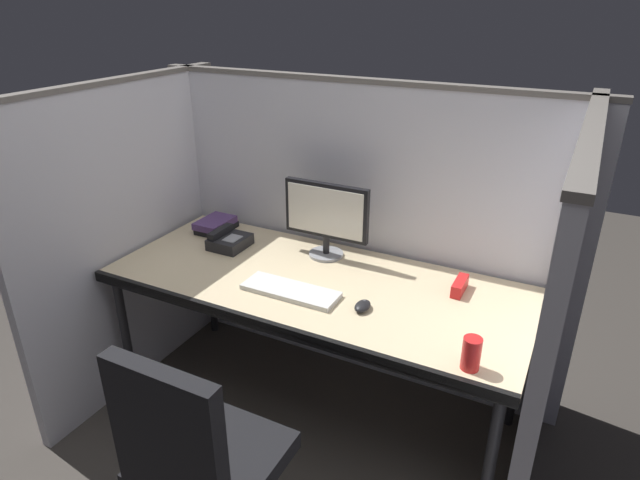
{
  "coord_description": "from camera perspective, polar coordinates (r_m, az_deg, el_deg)",
  "views": [
    {
      "loc": [
        1.0,
        -1.6,
        1.92
      ],
      "look_at": [
        0.0,
        0.35,
        0.92
      ],
      "focal_mm": 30.37,
      "sensor_mm": 36.0,
      "label": 1
    }
  ],
  "objects": [
    {
      "name": "ground_plane",
      "position": [
        2.69,
        -3.63,
        -21.01
      ],
      "size": [
        8.0,
        8.0,
        0.0
      ],
      "primitive_type": "plane",
      "color": "#423D38"
    },
    {
      "name": "cubicle_partition_rear",
      "position": [
        2.79,
        3.69,
        0.56
      ],
      "size": [
        2.21,
        0.06,
        1.57
      ],
      "color": "silver",
      "rests_on": "ground"
    },
    {
      "name": "cubicle_partition_left",
      "position": [
        2.92,
        -19.09,
        0.27
      ],
      "size": [
        0.06,
        1.41,
        1.57
      ],
      "color": "silver",
      "rests_on": "ground"
    },
    {
      "name": "cubicle_partition_right",
      "position": [
        2.13,
        22.93,
        -9.8
      ],
      "size": [
        0.06,
        1.41,
        1.57
      ],
      "color": "silver",
      "rests_on": "ground"
    },
    {
      "name": "desk",
      "position": [
        2.47,
        -0.66,
        -5.39
      ],
      "size": [
        1.9,
        0.8,
        0.74
      ],
      "color": "beige",
      "rests_on": "ground"
    },
    {
      "name": "monitor_center",
      "position": [
        2.59,
        0.66,
        2.65
      ],
      "size": [
        0.43,
        0.17,
        0.37
      ],
      "color": "gray",
      "rests_on": "desk"
    },
    {
      "name": "keyboard_main",
      "position": [
        2.35,
        -3.12,
        -5.35
      ],
      "size": [
        0.43,
        0.15,
        0.02
      ],
      "primitive_type": "cube",
      "color": "silver",
      "rests_on": "desk"
    },
    {
      "name": "computer_mouse",
      "position": [
        2.24,
        4.51,
        -6.95
      ],
      "size": [
        0.06,
        0.1,
        0.04
      ],
      "color": "black",
      "rests_on": "desk"
    },
    {
      "name": "red_stapler",
      "position": [
        2.43,
        14.51,
        -4.7
      ],
      "size": [
        0.04,
        0.15,
        0.06
      ],
      "primitive_type": "cube",
      "color": "red",
      "rests_on": "desk"
    },
    {
      "name": "book_stack",
      "position": [
        3.0,
        -10.93,
        1.56
      ],
      "size": [
        0.15,
        0.22,
        0.07
      ],
      "color": "black",
      "rests_on": "desk"
    },
    {
      "name": "desk_phone",
      "position": [
        2.8,
        -9.58,
        -0.08
      ],
      "size": [
        0.17,
        0.19,
        0.09
      ],
      "color": "black",
      "rests_on": "desk"
    },
    {
      "name": "soda_can",
      "position": [
        1.96,
        15.65,
        -11.45
      ],
      "size": [
        0.07,
        0.07,
        0.12
      ],
      "primitive_type": "cylinder",
      "color": "red",
      "rests_on": "desk"
    }
  ]
}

